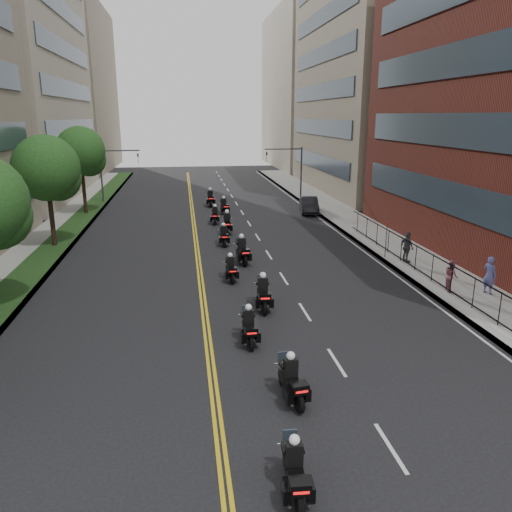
{
  "coord_description": "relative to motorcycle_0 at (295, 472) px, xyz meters",
  "views": [
    {
      "loc": [
        -2.19,
        -11.18,
        8.87
      ],
      "look_at": [
        1.49,
        14.12,
        1.64
      ],
      "focal_mm": 35.0,
      "sensor_mm": 36.0,
      "label": 1
    }
  ],
  "objects": [
    {
      "name": "motorcycle_8",
      "position": [
        0.17,
        31.7,
        0.04
      ],
      "size": [
        0.63,
        2.25,
        1.66
      ],
      "rotation": [
        0.0,
        0.0,
        -0.1
      ],
      "color": "black",
      "rests_on": "ground"
    },
    {
      "name": "motorcycle_5",
      "position": [
        1.06,
        19.7,
        0.11
      ],
      "size": [
        0.69,
        2.49,
        1.84
      ],
      "rotation": [
        0.0,
        0.0,
        0.1
      ],
      "color": "black",
      "rests_on": "ground"
    },
    {
      "name": "pedestrian_a",
      "position": [
        12.71,
        12.09,
        0.5
      ],
      "size": [
        0.69,
        0.83,
        1.94
      ],
      "primitive_type": "imported",
      "rotation": [
        0.0,
        0.0,
        1.96
      ],
      "color": "#4A4E89",
      "rests_on": "sidewalk_right"
    },
    {
      "name": "traffic_signal_right",
      "position": [
        9.36,
        43.33,
        3.08
      ],
      "size": [
        4.09,
        0.2,
        5.6
      ],
      "color": "#3F3F44",
      "rests_on": "ground"
    },
    {
      "name": "building_right_tan",
      "position": [
        21.3,
        49.33,
        14.38
      ],
      "size": [
        15.11,
        28.0,
        30.0
      ],
      "color": "gray",
      "rests_on": "ground"
    },
    {
      "name": "grass_strip",
      "position": [
        -11.38,
        26.33,
        -0.45
      ],
      "size": [
        2.0,
        90.0,
        0.04
      ],
      "primitive_type": "cube",
      "color": "#1D3613",
      "rests_on": "sidewalk_left"
    },
    {
      "name": "motorcycle_0",
      "position": [
        0.0,
        0.0,
        0.0
      ],
      "size": [
        0.51,
        2.13,
        1.57
      ],
      "rotation": [
        0.0,
        0.0,
        -0.05
      ],
      "color": "black",
      "rests_on": "ground"
    },
    {
      "name": "motorcycle_7",
      "position": [
        0.86,
        27.92,
        0.11
      ],
      "size": [
        0.71,
        2.51,
        1.86
      ],
      "rotation": [
        0.0,
        0.0,
        -0.11
      ],
      "color": "black",
      "rests_on": "ground"
    },
    {
      "name": "pedestrian_c",
      "position": [
        11.02,
        17.97,
        0.48
      ],
      "size": [
        0.7,
        1.19,
        1.9
      ],
      "primitive_type": "imported",
      "rotation": [
        0.0,
        0.0,
        1.79
      ],
      "color": "#3E3E45",
      "rests_on": "sidewalk_right"
    },
    {
      "name": "traffic_signal_left",
      "position": [
        -9.72,
        43.33,
        3.08
      ],
      "size": [
        4.09,
        0.2,
        5.6
      ],
      "color": "#3F3F44",
      "rests_on": "ground"
    },
    {
      "name": "sidewalk_left",
      "position": [
        -12.18,
        26.33,
        -0.54
      ],
      "size": [
        4.0,
        90.0,
        0.15
      ],
      "primitive_type": "cube",
      "color": "gray",
      "rests_on": "ground"
    },
    {
      "name": "ground",
      "position": [
        -0.18,
        1.33,
        -0.62
      ],
      "size": [
        160.0,
        160.0,
        0.0
      ],
      "primitive_type": "plane",
      "color": "black",
      "rests_on": "ground"
    },
    {
      "name": "motorcycle_1",
      "position": [
        0.81,
        4.07,
        0.03
      ],
      "size": [
        0.67,
        2.23,
        1.65
      ],
      "rotation": [
        0.0,
        0.0,
        0.13
      ],
      "color": "black",
      "rests_on": "ground"
    },
    {
      "name": "building_right_far",
      "position": [
        21.32,
        79.33,
        12.38
      ],
      "size": [
        15.0,
        28.0,
        26.0
      ],
      "primitive_type": "cube",
      "color": "#A29283",
      "rests_on": "ground"
    },
    {
      "name": "street_trees",
      "position": [
        -11.23,
        19.94,
        4.51
      ],
      "size": [
        4.4,
        38.4,
        7.98
      ],
      "color": "#321E16",
      "rests_on": "ground"
    },
    {
      "name": "sidewalk_right",
      "position": [
        11.82,
        26.33,
        -0.54
      ],
      "size": [
        4.0,
        90.0,
        0.15
      ],
      "primitive_type": "cube",
      "color": "gray",
      "rests_on": "ground"
    },
    {
      "name": "motorcycle_3",
      "position": [
        1.15,
        12.0,
        0.09
      ],
      "size": [
        0.6,
        2.42,
        1.78
      ],
      "rotation": [
        0.0,
        0.0,
        -0.06
      ],
      "color": "black",
      "rests_on": "ground"
    },
    {
      "name": "motorcycle_4",
      "position": [
        0.04,
        16.47,
        -0.0
      ],
      "size": [
        0.5,
        2.12,
        1.56
      ],
      "rotation": [
        0.0,
        0.0,
        0.04
      ],
      "color": "black",
      "rests_on": "ground"
    },
    {
      "name": "pedestrian_b",
      "position": [
        11.02,
        12.72,
        0.35
      ],
      "size": [
        0.74,
        0.89,
        1.63
      ],
      "primitive_type": "imported",
      "rotation": [
        0.0,
        0.0,
        1.4
      ],
      "color": "#904E59",
      "rests_on": "sidewalk_right"
    },
    {
      "name": "parked_sedan",
      "position": [
        9.22,
        35.24,
        0.12
      ],
      "size": [
        2.28,
        4.69,
        1.48
      ],
      "primitive_type": "imported",
      "rotation": [
        0.0,
        0.0,
        -0.17
      ],
      "color": "black",
      "rests_on": "ground"
    },
    {
      "name": "motorcycle_2",
      "position": [
        0.01,
        8.47,
        0.02
      ],
      "size": [
        0.5,
        2.19,
        1.62
      ],
      "rotation": [
        0.0,
        0.0,
        -0.0
      ],
      "color": "black",
      "rests_on": "ground"
    },
    {
      "name": "building_left_far",
      "position": [
        -22.18,
        79.33,
        12.38
      ],
      "size": [
        16.0,
        28.0,
        26.0
      ],
      "primitive_type": "cube",
      "color": "gray",
      "rests_on": "ground"
    },
    {
      "name": "motorcycle_6",
      "position": [
        0.3,
        24.31,
        0.01
      ],
      "size": [
        0.49,
        2.16,
        1.6
      ],
      "rotation": [
        0.0,
        0.0,
        0.0
      ],
      "color": "black",
      "rests_on": "ground"
    },
    {
      "name": "motorcycle_9",
      "position": [
        1.28,
        35.88,
        0.04
      ],
      "size": [
        0.65,
        2.27,
        1.68
      ],
      "rotation": [
        0.0,
        0.0,
        0.11
      ],
      "color": "black",
      "rests_on": "ground"
    },
    {
      "name": "motorcycle_10",
      "position": [
        0.27,
        40.19,
        0.12
      ],
      "size": [
        0.58,
        2.53,
        1.87
      ],
      "rotation": [
        0.0,
        0.0,
        0.01
      ],
      "color": "black",
      "rests_on": "ground"
    },
    {
      "name": "iron_fence",
      "position": [
        10.82,
        13.33,
        0.28
      ],
      "size": [
        0.05,
        28.0,
        1.5
      ],
      "color": "black",
      "rests_on": "sidewalk_right"
    }
  ]
}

